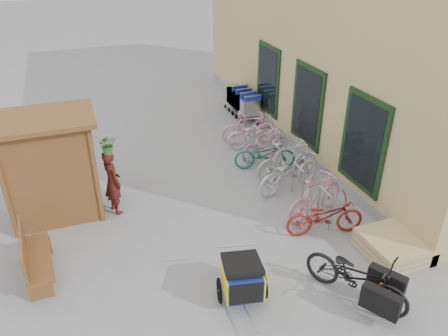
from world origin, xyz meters
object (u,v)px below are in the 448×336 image
object	(u,v)px
child_trailer	(242,277)
bike_1	(316,196)
cargo_bike	(358,277)
bike_5	(265,145)
bike_7	(249,128)
bike_2	(289,172)
bike_4	(265,154)
bench	(33,256)
bike_3	(288,160)
pallet_stack	(390,247)
bike_6	(256,134)
kiosk	(44,154)
shopping_carts	(241,99)
bike_0	(325,216)
person_kiosk	(113,182)

from	to	relation	value
child_trailer	bike_1	xyz separation A→B (m)	(2.52, 1.78, 0.05)
cargo_bike	bike_5	bearing A→B (deg)	51.95
bike_7	bike_2	bearing A→B (deg)	-168.98
bike_1	bike_4	bearing A→B (deg)	-15.37
bench	bike_3	bearing A→B (deg)	11.08
pallet_stack	bike_4	bearing A→B (deg)	101.13
bike_6	bike_7	bearing A→B (deg)	22.25
kiosk	bike_7	xyz separation A→B (m)	(5.67, 1.94, -1.04)
shopping_carts	bike_2	xyz separation A→B (m)	(-0.74, -5.01, -0.13)
kiosk	bike_3	bearing A→B (deg)	-3.80
child_trailer	bike_4	bearing A→B (deg)	72.06
kiosk	cargo_bike	xyz separation A→B (m)	(4.92, -4.63, -1.05)
bench	bike_5	world-z (taller)	bench
bike_1	cargo_bike	bearing A→B (deg)	147.91
bike_2	bike_6	distance (m)	2.49
kiosk	bike_0	world-z (taller)	kiosk
bike_0	bike_4	world-z (taller)	bike_0
bike_1	bike_2	distance (m)	1.25
bike_1	bike_0	bearing A→B (deg)	149.21
person_kiosk	bike_7	bearing A→B (deg)	-80.77
bike_0	bike_2	world-z (taller)	bike_2
pallet_stack	child_trailer	size ratio (longest dim) A/B	0.80
bike_3	bike_5	size ratio (longest dim) A/B	1.19
person_kiosk	bike_0	size ratio (longest dim) A/B	0.92
pallet_stack	bike_7	size ratio (longest dim) A/B	0.71
person_kiosk	bike_4	distance (m)	4.21
bike_6	bike_4	bearing A→B (deg)	174.29
bench	bike_6	distance (m)	7.17
bike_6	pallet_stack	bearing A→B (deg)	-166.54
pallet_stack	bike_0	world-z (taller)	bike_0
shopping_carts	bike_3	distance (m)	4.54
kiosk	child_trailer	xyz separation A→B (m)	(3.04, -3.90, -1.07)
child_trailer	kiosk	bearing A→B (deg)	139.51
shopping_carts	child_trailer	world-z (taller)	shopping_carts
person_kiosk	bike_2	xyz separation A→B (m)	(4.23, -0.53, -0.28)
shopping_carts	cargo_bike	bearing A→B (deg)	-98.78
pallet_stack	bike_4	distance (m)	4.30
bench	bike_2	size ratio (longest dim) A/B	0.82
kiosk	bike_1	distance (m)	6.04
child_trailer	person_kiosk	world-z (taller)	person_kiosk
pallet_stack	shopping_carts	xyz separation A→B (m)	(-0.00, 8.00, 0.43)
kiosk	bench	xyz separation A→B (m)	(-0.40, -2.08, -1.06)
shopping_carts	bike_2	size ratio (longest dim) A/B	1.07
bike_7	bike_1	bearing A→B (deg)	-167.92
shopping_carts	bike_1	world-z (taller)	shopping_carts
bike_7	kiosk	bearing A→B (deg)	122.56
bike_4	bike_0	bearing A→B (deg)	-163.90
child_trailer	bike_5	distance (m)	5.41
pallet_stack	person_kiosk	bearing A→B (deg)	144.61
bike_6	bike_2	bearing A→B (deg)	-176.97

